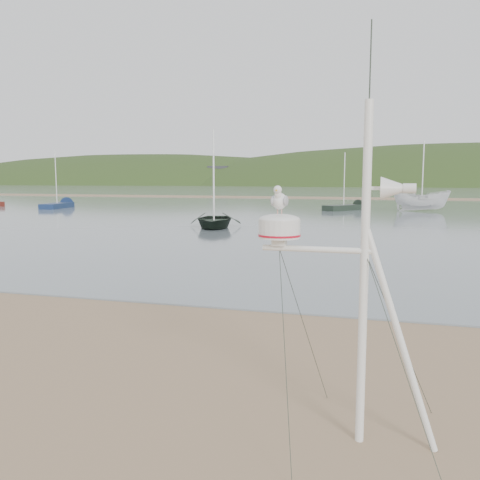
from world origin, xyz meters
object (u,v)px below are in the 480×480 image
(mast_rig, at_px, (357,347))
(boat_white, at_px, (422,184))
(sailboat_dark_mid, at_px, (353,207))
(boat_dark, at_px, (214,191))
(sailboat_blue_near, at_px, (64,205))

(mast_rig, relative_size, boat_white, 0.95)
(mast_rig, distance_m, boat_white, 43.10)
(mast_rig, relative_size, sailboat_dark_mid, 0.81)
(mast_rig, distance_m, boat_dark, 25.13)
(boat_dark, xyz_separation_m, boat_white, (13.08, 19.73, 0.23))
(mast_rig, relative_size, sailboat_blue_near, 0.72)
(boat_white, relative_size, sailboat_blue_near, 0.76)
(boat_dark, distance_m, boat_white, 23.68)
(sailboat_blue_near, bearing_deg, boat_dark, -36.88)
(boat_dark, relative_size, sailboat_blue_near, 0.68)
(boat_dark, bearing_deg, boat_white, 42.25)
(mast_rig, height_order, sailboat_dark_mid, sailboat_dark_mid)
(boat_dark, distance_m, sailboat_dark_mid, 21.54)
(boat_white, xyz_separation_m, sailboat_dark_mid, (-6.04, 0.53, -2.19))
(boat_dark, height_order, boat_white, boat_white)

